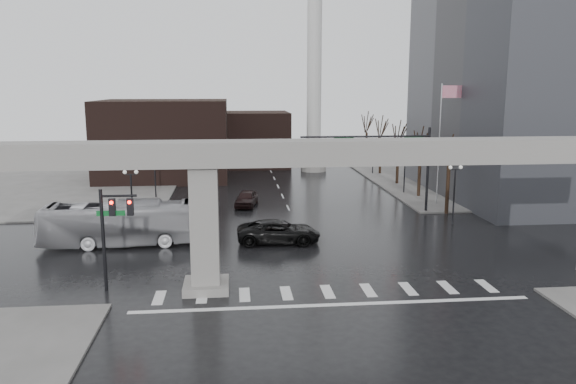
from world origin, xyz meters
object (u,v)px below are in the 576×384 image
at_px(pickup_truck, 279,232).
at_px(far_car, 246,198).
at_px(city_bus, 123,224).
at_px(signal_mast_arm, 389,151).

bearing_deg(pickup_truck, far_car, 12.03).
xyz_separation_m(pickup_truck, city_bus, (-11.63, 0.55, 0.79)).
distance_m(pickup_truck, city_bus, 11.67).
distance_m(signal_mast_arm, far_car, 14.63).
xyz_separation_m(signal_mast_arm, pickup_truck, (-10.94, -9.22, -4.95)).
relative_size(pickup_truck, far_car, 1.37).
bearing_deg(signal_mast_arm, pickup_truck, -139.87).
bearing_deg(far_car, pickup_truck, -69.63).
distance_m(pickup_truck, far_car, 13.73).
xyz_separation_m(city_bus, far_car, (9.55, 13.02, -0.88)).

